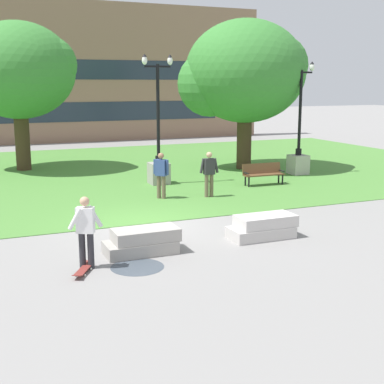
% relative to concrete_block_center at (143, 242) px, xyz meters
% --- Properties ---
extents(ground_plane, '(140.00, 140.00, 0.00)m').
position_rel_concrete_block_center_xyz_m(ground_plane, '(0.94, 2.68, -0.31)').
color(ground_plane, gray).
extents(grass_lawn, '(40.00, 20.00, 0.02)m').
position_rel_concrete_block_center_xyz_m(grass_lawn, '(0.94, 12.68, -0.30)').
color(grass_lawn, '#4C8438').
rests_on(grass_lawn, ground).
extents(concrete_block_center, '(1.87, 0.90, 0.64)m').
position_rel_concrete_block_center_xyz_m(concrete_block_center, '(0.00, 0.00, 0.00)').
color(concrete_block_center, '#9E9991').
rests_on(concrete_block_center, ground).
extents(concrete_block_left, '(1.87, 0.90, 0.64)m').
position_rel_concrete_block_center_xyz_m(concrete_block_left, '(3.51, 0.04, 0.00)').
color(concrete_block_left, '#BCB7B2').
rests_on(concrete_block_left, ground).
extents(person_skateboarder, '(0.83, 0.39, 1.71)m').
position_rel_concrete_block_center_xyz_m(person_skateboarder, '(-1.54, -0.57, 0.66)').
color(person_skateboarder, '#28282D').
rests_on(person_skateboarder, ground).
extents(skateboard, '(0.67, 0.99, 0.14)m').
position_rel_concrete_block_center_xyz_m(skateboard, '(-1.69, -0.87, -0.22)').
color(skateboard, maroon).
rests_on(skateboard, ground).
extents(puddle, '(1.27, 1.27, 0.01)m').
position_rel_concrete_block_center_xyz_m(puddle, '(-0.44, -0.95, -0.30)').
color(puddle, '#47515B').
rests_on(puddle, ground).
extents(park_bench_near_left, '(1.81, 0.57, 0.90)m').
position_rel_concrete_block_center_xyz_m(park_bench_near_left, '(7.49, 6.91, 0.23)').
color(park_bench_near_left, brown).
rests_on(park_bench_near_left, grass_lawn).
extents(lamp_post_right, '(1.32, 0.80, 5.39)m').
position_rel_concrete_block_center_xyz_m(lamp_post_right, '(3.50, 8.82, 0.80)').
color(lamp_post_right, gray).
rests_on(lamp_post_right, grass_lawn).
extents(lamp_post_center, '(1.32, 0.80, 5.20)m').
position_rel_concrete_block_center_xyz_m(lamp_post_center, '(10.40, 8.65, 0.76)').
color(lamp_post_center, '#ADA89E').
rests_on(lamp_post_center, grass_lawn).
extents(tree_near_right, '(6.15, 5.86, 7.28)m').
position_rel_concrete_block_center_xyz_m(tree_near_right, '(8.74, 11.14, 4.42)').
color(tree_near_right, '#42301E').
rests_on(tree_near_right, grass_lawn).
extents(tree_far_right, '(5.72, 5.45, 7.14)m').
position_rel_concrete_block_center_xyz_m(tree_far_right, '(-1.52, 14.97, 4.46)').
color(tree_far_right, '#42301E').
rests_on(tree_far_right, grass_lawn).
extents(person_bystander_near_lawn, '(0.73, 0.24, 1.71)m').
position_rel_concrete_block_center_xyz_m(person_bystander_near_lawn, '(4.36, 5.54, 0.68)').
color(person_bystander_near_lawn, brown).
rests_on(person_bystander_near_lawn, grass_lawn).
extents(person_bystander_far_lawn, '(0.51, 0.51, 1.71)m').
position_rel_concrete_block_center_xyz_m(person_bystander_far_lawn, '(2.60, 5.97, 0.68)').
color(person_bystander_far_lawn, brown).
rests_on(person_bystander_far_lawn, grass_lawn).
extents(building_facade_distant, '(28.71, 1.03, 10.00)m').
position_rel_concrete_block_center_xyz_m(building_facade_distant, '(3.72, 27.18, 4.69)').
color(building_facade_distant, '#8E6B56').
rests_on(building_facade_distant, ground).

